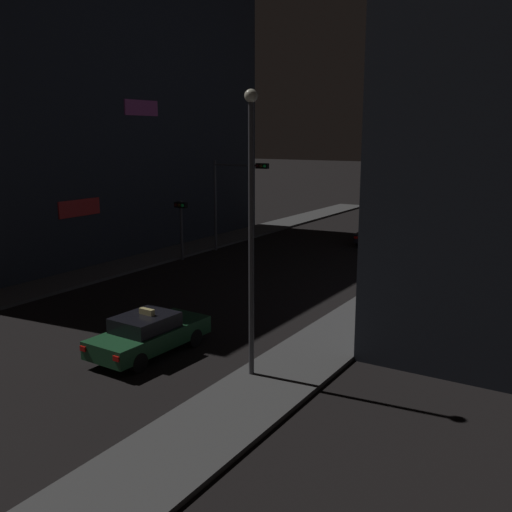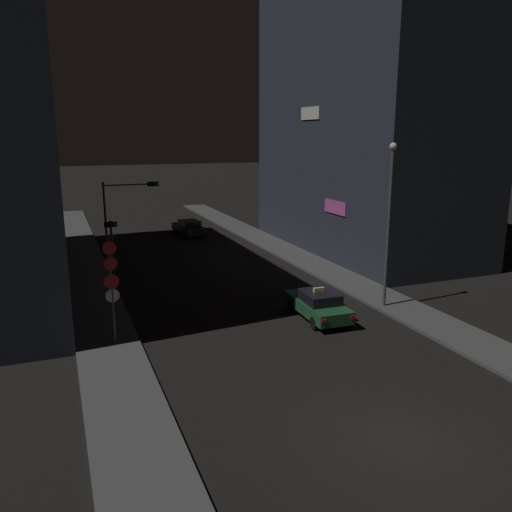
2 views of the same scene
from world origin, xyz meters
TOP-DOWN VIEW (x-y plane):
  - ground_plane at (0.00, 0.00)m, footprint 300.00×300.00m
  - sidewalk_left at (-7.48, 25.50)m, footprint 2.69×55.00m
  - sidewalk_right at (7.48, 25.50)m, footprint 2.69×55.00m
  - building_facade_right at (13.43, 23.47)m, footprint 9.28×20.29m
  - taxi at (2.66, 10.24)m, footprint 1.98×4.52m
  - far_car at (2.03, 33.81)m, footprint 2.29×4.62m
  - traffic_light_overhead at (-4.47, 26.14)m, footprint 3.95×0.42m
  - traffic_light_left_kerb at (-5.88, 22.68)m, footprint 0.80×0.42m
  - sign_pole_left at (-7.15, 10.43)m, footprint 0.63×0.10m
  - street_lamp_near_block at (6.68, 10.37)m, footprint 0.38×0.38m

SIDE VIEW (x-z plane):
  - ground_plane at x=0.00m, z-range 0.00..0.00m
  - sidewalk_left at x=-7.48m, z-range 0.00..0.15m
  - sidewalk_right at x=7.48m, z-range 0.00..0.15m
  - far_car at x=2.03m, z-range 0.02..1.44m
  - taxi at x=2.66m, z-range -0.07..1.55m
  - traffic_light_left_kerb at x=-5.88m, z-range 0.78..4.33m
  - sign_pole_left at x=-7.15m, z-range 0.55..5.04m
  - traffic_light_overhead at x=-4.47m, z-range 1.23..6.98m
  - street_lamp_near_block at x=6.68m, z-range 0.84..9.27m
  - building_facade_right at x=13.43m, z-range 0.00..22.79m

